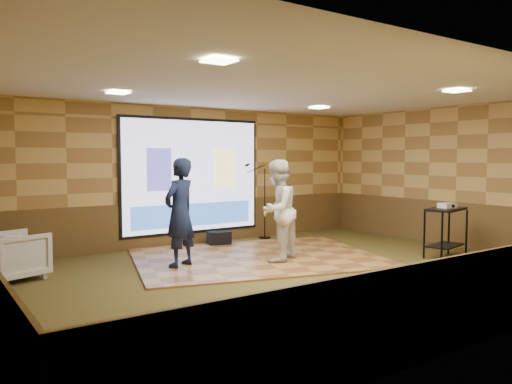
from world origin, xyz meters
TOP-DOWN VIEW (x-y plane):
  - ground at (0.00, 0.00)m, footprint 9.00×9.00m
  - room_shell at (0.00, 0.00)m, footprint 9.04×7.04m
  - wainscot_back at (0.00, 3.48)m, footprint 9.00×0.04m
  - wainscot_front at (0.00, -3.48)m, footprint 9.00×0.04m
  - wainscot_right at (4.48, 0.00)m, footprint 0.04×7.00m
  - projector_screen at (0.00, 3.44)m, footprint 3.32×0.06m
  - downlight_nw at (-2.20, 1.80)m, footprint 0.32×0.32m
  - downlight_ne at (2.20, 1.80)m, footprint 0.32×0.32m
  - downlight_sw at (-2.20, -1.50)m, footprint 0.32×0.32m
  - downlight_se at (2.20, -1.50)m, footprint 0.32×0.32m
  - dance_floor at (0.27, 1.38)m, footprint 5.25×4.51m
  - player_left at (-1.30, 1.40)m, footprint 0.81×0.69m
  - player_right at (0.37, 0.85)m, footprint 1.11×1.02m
  - av_table at (3.24, -0.65)m, footprint 0.90×0.48m
  - projector at (3.25, -0.66)m, footprint 0.31×0.27m
  - mic_stand at (1.69, 3.17)m, footprint 0.70×0.28m
  - banquet_chair at (-3.78, 2.11)m, footprint 1.04×1.02m
  - duffel_bag at (0.37, 2.95)m, footprint 0.55×0.43m

SIDE VIEW (x-z plane):
  - ground at x=0.00m, z-range 0.00..0.00m
  - dance_floor at x=0.27m, z-range 0.00..0.03m
  - duffel_bag at x=0.37m, z-range 0.00..0.30m
  - banquet_chair at x=-3.78m, z-range 0.00..0.76m
  - wainscot_back at x=0.00m, z-range 0.00..0.95m
  - wainscot_front at x=0.00m, z-range 0.00..0.95m
  - wainscot_right at x=4.48m, z-range 0.00..0.95m
  - mic_stand at x=1.69m, z-range -0.39..1.38m
  - av_table at x=3.24m, z-range 0.19..1.14m
  - player_right at x=0.37m, z-range 0.03..1.87m
  - player_left at x=-1.30m, z-range 0.03..1.90m
  - projector at x=3.25m, z-range 0.95..1.05m
  - projector_screen at x=0.00m, z-range 0.21..2.73m
  - room_shell at x=0.00m, z-range 0.58..3.60m
  - downlight_nw at x=-2.20m, z-range 2.96..2.98m
  - downlight_ne at x=2.20m, z-range 2.96..2.98m
  - downlight_sw at x=-2.20m, z-range 2.96..2.98m
  - downlight_se at x=2.20m, z-range 2.96..2.98m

